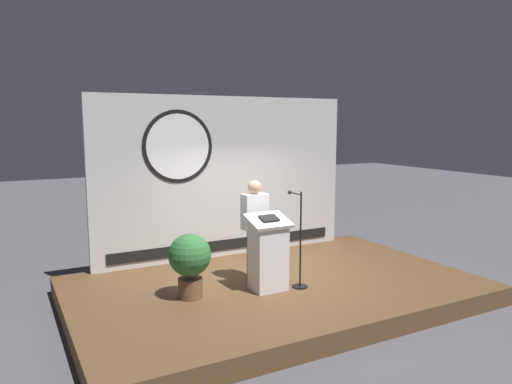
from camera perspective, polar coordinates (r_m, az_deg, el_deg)
name	(u,v)px	position (r m, az deg, el deg)	size (l,w,h in m)	color
ground_plane	(275,299)	(8.07, 2.21, -12.59)	(40.00, 40.00, 0.00)	#4C4C51
stage_platform	(275,291)	(8.02, 2.22, -11.58)	(6.40, 4.00, 0.30)	brown
banner_display	(225,177)	(9.23, -3.71, 1.78)	(5.15, 0.12, 3.06)	silver
podium	(268,254)	(7.46, 1.46, -7.32)	(0.64, 0.49, 1.18)	silver
speaker_person	(255,230)	(7.81, -0.15, -4.52)	(0.40, 0.26, 1.65)	black
microphone_stand	(299,254)	(7.63, 5.09, -7.29)	(0.24, 0.48, 1.52)	black
potted_plant	(190,259)	(7.18, -7.84, -7.91)	(0.63, 0.63, 0.96)	brown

